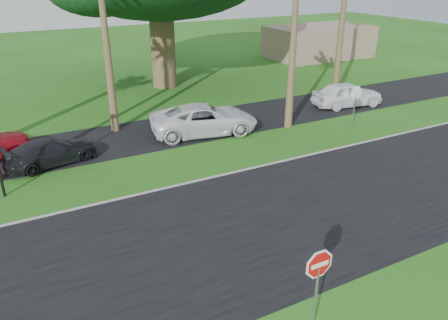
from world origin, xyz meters
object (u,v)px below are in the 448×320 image
stop_sign_near (318,275)px  stop_sign_far (355,99)px  car_dark (51,152)px  car_minivan (204,120)px  car_pickup (347,95)px

stop_sign_near → stop_sign_far: size_ratio=1.00×
car_dark → car_minivan: 8.07m
car_minivan → car_pickup: (10.47, 0.27, -0.02)m
stop_sign_far → car_pickup: stop_sign_far is taller
car_dark → stop_sign_near: bearing=-177.0°
car_pickup → stop_sign_far: bearing=150.2°
stop_sign_far → car_dark: size_ratio=0.62×
car_dark → car_minivan: bearing=-101.7°
stop_sign_near → car_pickup: 20.31m
stop_sign_far → car_dark: (-15.81, 2.85, -1.16)m
car_dark → stop_sign_far: bearing=-114.5°
stop_sign_near → car_minivan: 14.73m
car_pickup → car_dark: bearing=100.2°
car_dark → car_pickup: bearing=-102.3°
stop_sign_near → car_dark: stop_sign_near is taller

